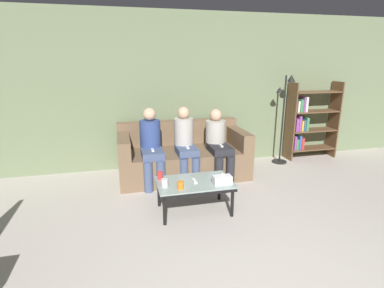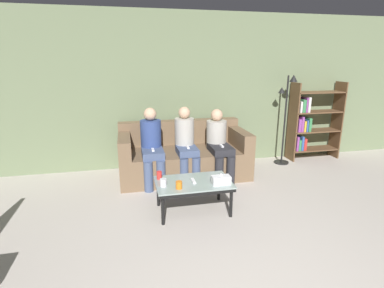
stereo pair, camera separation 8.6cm
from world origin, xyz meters
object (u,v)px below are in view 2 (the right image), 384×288
(game_remote, at_px, (193,181))
(bookshelf, at_px, (309,123))
(cup_near_left, at_px, (179,185))
(coffee_table, at_px, (193,185))
(cup_near_right, at_px, (159,175))
(seated_person_left_end, at_px, (152,144))
(seated_person_mid_right, at_px, (219,142))
(couch, at_px, (183,156))
(tissue_box, at_px, (221,180))
(standing_lamp, at_px, (286,111))
(cup_far_center, at_px, (163,183))
(seated_person_mid_left, at_px, (186,143))

(game_remote, xyz_separation_m, bookshelf, (2.57, 1.57, 0.29))
(cup_near_left, xyz_separation_m, game_remote, (0.21, 0.16, -0.03))
(coffee_table, distance_m, cup_near_right, 0.44)
(coffee_table, height_order, seated_person_left_end, seated_person_left_end)
(seated_person_left_end, xyz_separation_m, seated_person_mid_right, (1.04, -0.02, -0.03))
(couch, xyz_separation_m, coffee_table, (-0.12, -1.24, 0.04))
(tissue_box, distance_m, standing_lamp, 2.36)
(cup_near_right, xyz_separation_m, seated_person_mid_right, (1.03, 0.83, 0.14))
(cup_far_center, bearing_deg, cup_near_left, -30.56)
(tissue_box, distance_m, seated_person_mid_left, 1.19)
(cup_near_right, distance_m, bookshelf, 3.28)
(cup_near_left, height_order, bookshelf, bookshelf)
(cup_near_left, bearing_deg, bookshelf, 31.95)
(tissue_box, relative_size, seated_person_mid_right, 0.20)
(game_remote, relative_size, seated_person_mid_right, 0.14)
(cup_near_right, bearing_deg, cup_far_center, -85.34)
(tissue_box, bearing_deg, cup_far_center, 173.82)
(cup_far_center, distance_m, tissue_box, 0.68)
(cup_near_right, relative_size, tissue_box, 0.45)
(game_remote, bearing_deg, cup_far_center, -170.12)
(tissue_box, bearing_deg, seated_person_left_end, 121.39)
(tissue_box, height_order, standing_lamp, standing_lamp)
(game_remote, relative_size, seated_person_mid_left, 0.13)
(bookshelf, height_order, seated_person_left_end, bookshelf)
(bookshelf, bearing_deg, couch, -172.46)
(bookshelf, bearing_deg, standing_lamp, -166.17)
(seated_person_mid_right, bearing_deg, couch, 155.65)
(tissue_box, height_order, bookshelf, bookshelf)
(cup_near_left, distance_m, cup_near_right, 0.39)
(game_remote, xyz_separation_m, seated_person_mid_right, (0.63, 1.01, 0.18))
(tissue_box, height_order, seated_person_mid_left, seated_person_mid_left)
(coffee_table, relative_size, seated_person_mid_right, 0.84)
(bookshelf, distance_m, standing_lamp, 0.65)
(tissue_box, bearing_deg, seated_person_mid_right, 74.06)
(standing_lamp, height_order, seated_person_mid_left, standing_lamp)
(seated_person_left_end, bearing_deg, game_remote, -68.57)
(tissue_box, bearing_deg, game_remote, 155.74)
(cup_near_left, relative_size, seated_person_mid_right, 0.08)
(cup_far_center, xyz_separation_m, seated_person_mid_left, (0.49, 1.09, 0.16))
(cup_near_right, height_order, tissue_box, tissue_box)
(cup_near_right, xyz_separation_m, standing_lamp, (2.39, 1.25, 0.52))
(couch, relative_size, cup_far_center, 21.42)
(seated_person_left_end, xyz_separation_m, seated_person_mid_left, (0.52, 0.00, -0.01))
(bookshelf, distance_m, seated_person_left_end, 3.02)
(seated_person_left_end, distance_m, seated_person_mid_left, 0.52)
(standing_lamp, xyz_separation_m, seated_person_left_end, (-2.40, -0.40, -0.36))
(game_remote, distance_m, bookshelf, 3.02)
(cup_near_left, height_order, tissue_box, tissue_box)
(tissue_box, xyz_separation_m, game_remote, (-0.31, 0.14, -0.04))
(cup_near_right, relative_size, seated_person_left_end, 0.09)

